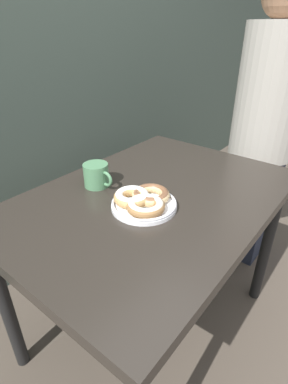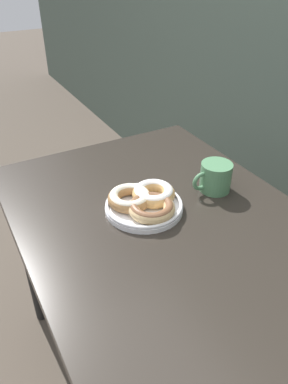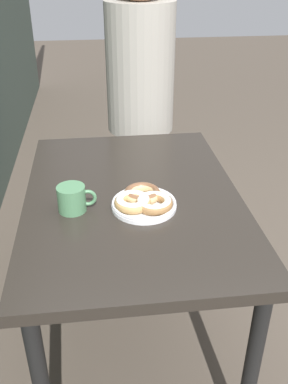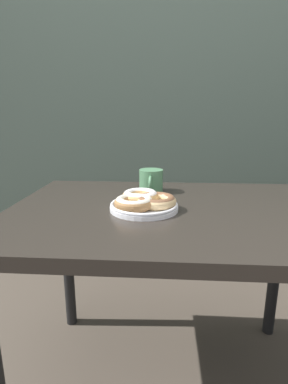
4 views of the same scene
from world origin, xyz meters
TOP-DOWN VIEW (x-y plane):
  - dining_table at (0.00, 0.33)m, footprint 1.09×0.76m
  - donut_plate at (-0.09, 0.30)m, footprint 0.23×0.23m
  - coffee_mug at (-0.08, 0.54)m, footprint 0.09×0.13m

SIDE VIEW (x-z plane):
  - dining_table at x=0.00m, z-range 0.28..1.00m
  - donut_plate at x=-0.09m, z-range 0.72..0.78m
  - coffee_mug at x=-0.08m, z-range 0.72..0.81m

